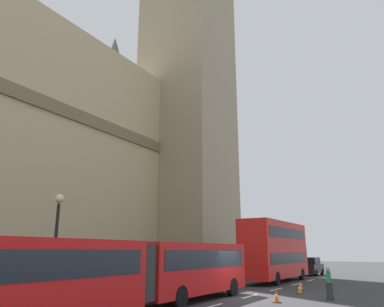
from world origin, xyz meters
TOP-DOWN VIEW (x-y plane):
  - ground_plane at (0.00, 0.00)m, footprint 160.00×160.00m
  - lane_centre_marking at (1.10, 0.00)m, footprint 29.80×0.16m
  - articulated_bus at (-7.08, 1.99)m, footprint 18.66×2.54m
  - double_decker_bus at (11.81, 2.00)m, footprint 10.75×2.54m
  - sedan_lead at (22.02, 1.71)m, footprint 4.40×1.86m
  - traffic_cone_west at (-0.68, -2.20)m, footprint 0.36×0.36m
  - traffic_cone_middle at (4.02, -2.05)m, footprint 0.36×0.36m
  - traffic_cone_east at (6.16, -1.54)m, footprint 0.36×0.36m
  - street_lamp at (-7.39, 6.50)m, footprint 0.44×0.44m
  - pedestrian_near_cones at (1.75, -4.28)m, footprint 0.44×0.36m

SIDE VIEW (x-z plane):
  - ground_plane at x=0.00m, z-range 0.00..0.00m
  - lane_centre_marking at x=1.10m, z-range 0.00..0.01m
  - traffic_cone_west at x=-0.68m, z-range -0.01..0.57m
  - traffic_cone_middle at x=4.02m, z-range -0.01..0.57m
  - traffic_cone_east at x=6.16m, z-range -0.01..0.57m
  - pedestrian_near_cones at x=1.75m, z-range 0.07..1.76m
  - sedan_lead at x=22.02m, z-range -0.01..1.84m
  - articulated_bus at x=-7.08m, z-range 0.30..3.20m
  - double_decker_bus at x=11.81m, z-range 0.26..5.16m
  - street_lamp at x=-7.39m, z-range 0.42..5.69m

